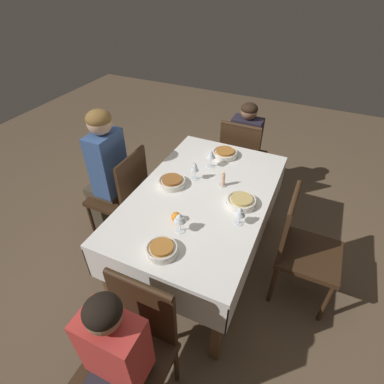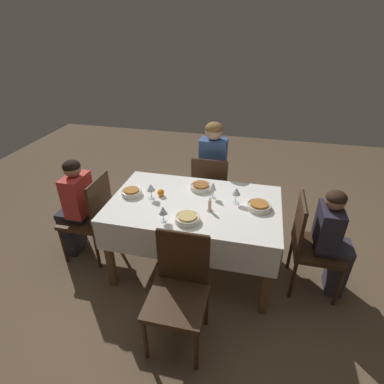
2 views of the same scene
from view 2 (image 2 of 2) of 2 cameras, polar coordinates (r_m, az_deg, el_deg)
name	(u,v)px [view 2 (image 2 of 2)]	position (r m, az deg, el deg)	size (l,w,h in m)	color
ground_plane	(194,265)	(3.17, 0.42, -13.82)	(8.00, 8.00, 0.00)	brown
dining_table	(194,211)	(2.74, 0.48, -3.66)	(1.53, 0.95, 0.77)	white
chair_south	(211,188)	(3.46, 3.55, 0.80)	(0.43, 0.43, 0.92)	#382314
chair_east	(91,214)	(3.16, -18.62, -4.06)	(0.43, 0.43, 0.92)	#382314
chair_west	(311,242)	(2.85, 21.67, -8.84)	(0.43, 0.43, 0.92)	#382314
chair_north	(179,287)	(2.29, -2.47, -17.63)	(0.43, 0.43, 0.92)	#382314
person_adult_denim	(213,167)	(3.50, 4.09, 4.81)	(0.30, 0.34, 1.25)	#4C4233
person_child_red	(75,205)	(3.20, -21.42, -2.33)	(0.33, 0.30, 1.08)	#282833
person_child_dark	(333,240)	(2.85, 25.25, -8.19)	(0.33, 0.30, 1.03)	#383342
bowl_south	(201,187)	(2.89, 1.73, 1.05)	(0.21, 0.21, 0.06)	silver
wine_glass_south	(213,187)	(2.72, 4.02, 1.02)	(0.06, 0.06, 0.16)	white
bowl_east	(132,192)	(2.85, -11.41, 0.00)	(0.19, 0.19, 0.06)	silver
wine_glass_east	(151,188)	(2.72, -7.85, 0.82)	(0.08, 0.08, 0.15)	white
bowl_west	(259,206)	(2.66, 12.63, -2.59)	(0.22, 0.22, 0.06)	silver
wine_glass_west	(236,192)	(2.66, 8.44, 0.05)	(0.08, 0.08, 0.15)	white
bowl_north	(187,218)	(2.44, -0.87, -5.03)	(0.21, 0.21, 0.06)	silver
wine_glass_north	(163,211)	(2.41, -5.55, -3.55)	(0.07, 0.07, 0.14)	white
candle_centerpiece	(210,206)	(2.56, 3.39, -2.70)	(0.05, 0.05, 0.13)	beige
orange_fruit	(161,193)	(2.79, -5.96, -0.10)	(0.07, 0.07, 0.07)	orange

